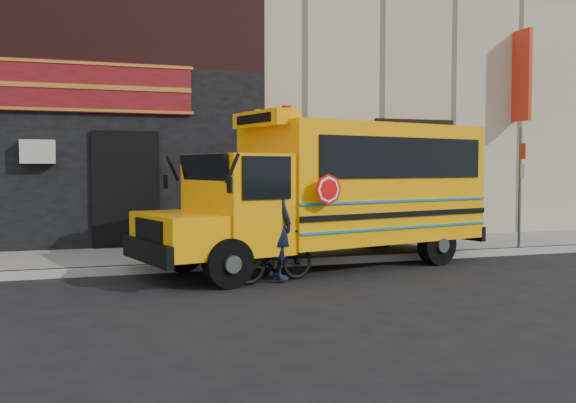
% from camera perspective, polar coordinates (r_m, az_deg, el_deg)
% --- Properties ---
extents(ground, '(120.00, 120.00, 0.00)m').
position_cam_1_polar(ground, '(10.26, 6.38, -7.73)').
color(ground, black).
rests_on(ground, ground).
extents(curb, '(40.00, 0.20, 0.15)m').
position_cam_1_polar(curb, '(12.63, 1.47, -5.35)').
color(curb, gray).
rests_on(curb, ground).
extents(sidewalk, '(40.00, 3.00, 0.15)m').
position_cam_1_polar(sidewalk, '(14.04, -0.58, -4.50)').
color(sidewalk, '#65645E').
rests_on(sidewalk, ground).
extents(building, '(20.00, 10.70, 12.00)m').
position_cam_1_polar(building, '(20.50, -6.25, 14.85)').
color(building, tan).
rests_on(building, sidewalk).
extents(school_bus, '(7.21, 3.76, 2.92)m').
position_cam_1_polar(school_bus, '(12.45, 4.31, 1.15)').
color(school_bus, black).
rests_on(school_bus, ground).
extents(sign_pole, '(0.07, 0.25, 2.80)m').
position_cam_1_polar(sign_pole, '(15.13, 19.96, 1.49)').
color(sign_pole, '#48514B').
rests_on(sign_pole, ground).
extents(bicycle, '(1.61, 0.86, 0.93)m').
position_cam_1_polar(bicycle, '(10.73, -1.24, -4.73)').
color(bicycle, black).
rests_on(bicycle, ground).
extents(cyclist, '(0.63, 0.80, 1.91)m').
position_cam_1_polar(cyclist, '(10.76, -1.03, -2.09)').
color(cyclist, black).
rests_on(cyclist, ground).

